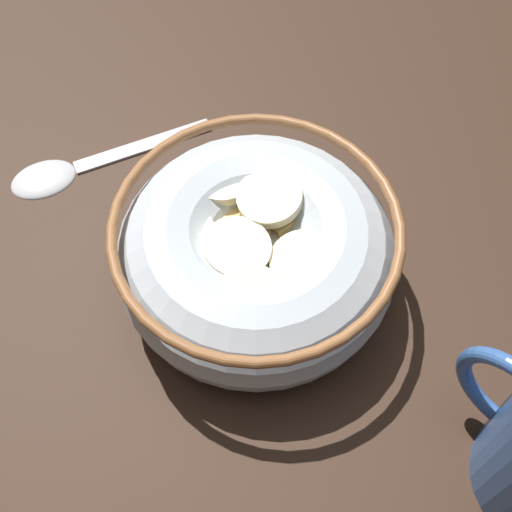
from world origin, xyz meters
TOP-DOWN VIEW (x-y plane):
  - ground_plane at (0.00, 0.00)cm, footprint 105.88×105.88cm
  - cereal_bowl at (0.01, 0.01)cm, footprint 15.65×15.65cm
  - spoon at (14.44, 2.81)cm, footprint 6.82×13.44cm

SIDE VIEW (x-z plane):
  - ground_plane at x=0.00cm, z-range -2.00..0.00cm
  - spoon at x=14.44cm, z-range -0.06..0.74cm
  - cereal_bowl at x=0.01cm, z-range 0.23..6.46cm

